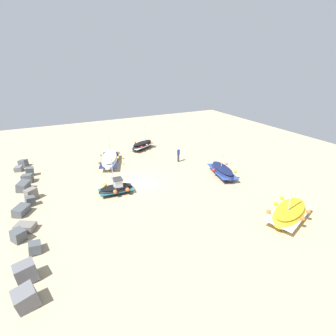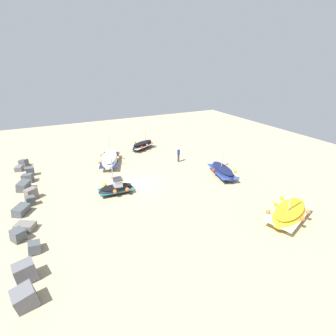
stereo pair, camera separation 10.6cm
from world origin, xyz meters
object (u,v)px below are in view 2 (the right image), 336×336
fishing_boat_0 (116,189)px  fishing_boat_1 (110,160)px  fishing_boat_2 (289,213)px  fishing_boat_3 (222,171)px  person_walking (179,154)px  fishing_boat_4 (143,145)px

fishing_boat_0 → fishing_boat_1: 7.53m
fishing_boat_0 → fishing_boat_2: bearing=-41.4°
fishing_boat_3 → fishing_boat_2: bearing=10.6°
fishing_boat_2 → person_walking: bearing=75.0°
fishing_boat_1 → fishing_boat_2: fishing_boat_2 is taller
fishing_boat_2 → person_walking: 14.72m
fishing_boat_0 → fishing_boat_3: (-1.11, -11.04, 0.03)m
person_walking → fishing_boat_3: bearing=-75.9°
fishing_boat_2 → person_walking: fishing_boat_2 is taller
fishing_boat_0 → fishing_boat_2: size_ratio=0.67×
person_walking → fishing_boat_1: bearing=152.8°
fishing_boat_1 → fishing_boat_4: fishing_boat_1 is taller
fishing_boat_0 → fishing_boat_3: fishing_boat_0 is taller
fishing_boat_3 → fishing_boat_4: fishing_boat_4 is taller
fishing_boat_0 → fishing_boat_1: size_ratio=0.60×
fishing_boat_1 → fishing_boat_3: bearing=68.4°
fishing_boat_1 → person_walking: bearing=89.1°
fishing_boat_1 → fishing_boat_3: fishing_boat_1 is taller
fishing_boat_0 → fishing_boat_2: (-10.07, -10.52, 0.08)m
fishing_boat_1 → fishing_boat_2: size_ratio=1.11×
fishing_boat_2 → fishing_boat_4: 21.18m
fishing_boat_2 → fishing_boat_4: fishing_boat_2 is taller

